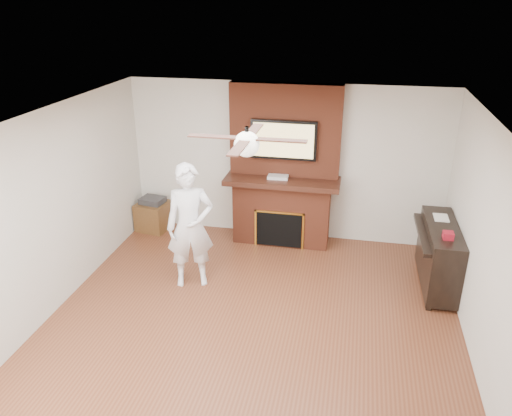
% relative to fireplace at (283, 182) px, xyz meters
% --- Properties ---
extents(room_shell, '(5.36, 5.86, 2.86)m').
position_rel_fireplace_xyz_m(room_shell, '(0.00, -2.55, 0.25)').
color(room_shell, '#582C19').
rests_on(room_shell, ground).
extents(fireplace, '(1.78, 0.64, 2.50)m').
position_rel_fireplace_xyz_m(fireplace, '(0.00, 0.00, 0.00)').
color(fireplace, brown).
rests_on(fireplace, ground).
extents(tv, '(1.00, 0.08, 0.60)m').
position_rel_fireplace_xyz_m(tv, '(0.00, -0.05, 0.68)').
color(tv, black).
rests_on(tv, fireplace).
extents(ceiling_fan, '(1.21, 1.21, 0.31)m').
position_rel_fireplace_xyz_m(ceiling_fan, '(-0.00, -2.55, 1.34)').
color(ceiling_fan, black).
rests_on(ceiling_fan, room_shell).
extents(person, '(0.74, 0.61, 1.73)m').
position_rel_fireplace_xyz_m(person, '(-1.00, -1.58, -0.13)').
color(person, silver).
rests_on(person, ground).
extents(side_table, '(0.57, 0.57, 0.57)m').
position_rel_fireplace_xyz_m(side_table, '(-2.19, -0.07, -0.73)').
color(side_table, '#4E3116').
rests_on(side_table, ground).
extents(piano, '(0.52, 1.37, 0.99)m').
position_rel_fireplace_xyz_m(piano, '(2.28, -0.97, -0.52)').
color(piano, black).
rests_on(piano, ground).
extents(cable_box, '(0.32, 0.19, 0.05)m').
position_rel_fireplace_xyz_m(cable_box, '(-0.07, -0.10, 0.11)').
color(cable_box, silver).
rests_on(cable_box, fireplace).
extents(candle_orange, '(0.08, 0.08, 0.14)m').
position_rel_fireplace_xyz_m(candle_orange, '(-0.17, -0.20, -0.93)').
color(candle_orange, '#CF4C18').
rests_on(candle_orange, ground).
extents(candle_green, '(0.08, 0.08, 0.09)m').
position_rel_fireplace_xyz_m(candle_green, '(0.00, -0.25, -0.95)').
color(candle_green, '#36702C').
rests_on(candle_green, ground).
extents(candle_cream, '(0.08, 0.08, 0.11)m').
position_rel_fireplace_xyz_m(candle_cream, '(0.12, -0.16, -0.94)').
color(candle_cream, beige).
rests_on(candle_cream, ground).
extents(candle_blue, '(0.06, 0.06, 0.08)m').
position_rel_fireplace_xyz_m(candle_blue, '(0.27, -0.19, -0.95)').
color(candle_blue, teal).
rests_on(candle_blue, ground).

